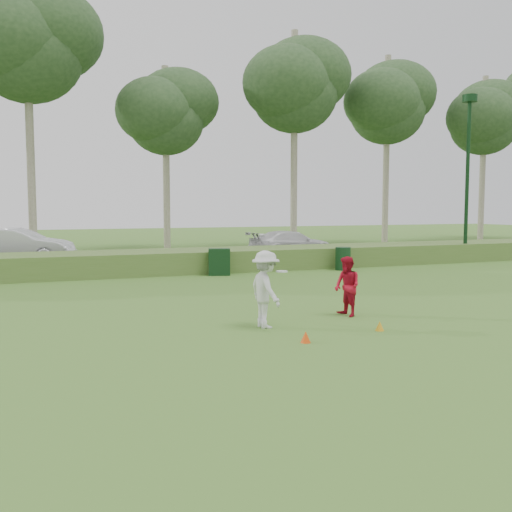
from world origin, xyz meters
name	(u,v)px	position (x,y,z in m)	size (l,w,h in m)	color
ground	(320,326)	(0.00, 0.00, 0.00)	(120.00, 120.00, 0.00)	#3B6C24
reed_strip	(187,261)	(0.00, 12.00, 0.45)	(80.00, 3.00, 0.90)	#476B2B
park_road	(162,260)	(0.00, 17.00, 0.03)	(80.00, 6.00, 0.06)	#2D2D2D
lamp_post	(468,148)	(14.00, 11.00, 5.59)	(0.70, 0.70, 8.18)	black
tree_3	(27,45)	(-6.00, 23.00, 11.60)	(7.80, 7.80, 15.50)	gray
tree_4	(166,113)	(2.00, 24.50, 8.59)	(6.24, 6.24, 11.50)	gray
tree_5	(294,86)	(10.00, 22.50, 10.47)	(7.28, 7.28, 14.00)	gray
tree_6	(387,104)	(18.00, 23.80, 10.10)	(7.02, 7.02, 13.50)	gray
tree_7	(484,119)	(26.00, 22.80, 9.34)	(6.50, 6.50, 12.50)	gray
player_white	(266,289)	(-1.22, 0.32, 0.88)	(0.89, 1.17, 1.76)	silver
player_red	(347,286)	(1.20, 0.83, 0.75)	(0.73, 0.57, 1.51)	#B10F24
cone_orange	(306,337)	(-1.02, -1.31, 0.12)	(0.21, 0.21, 0.23)	#E8470C
cone_yellow	(380,326)	(1.01, -0.91, 0.11)	(0.20, 0.20, 0.22)	orange
utility_cabinet	(219,262)	(0.85, 10.15, 0.53)	(0.86, 0.53, 1.07)	black
trash_bin	(343,259)	(6.42, 9.97, 0.49)	(0.66, 0.66, 0.99)	black
car_mid	(18,246)	(-6.71, 17.58, 0.89)	(1.76, 5.05, 1.66)	silver
car_right	(291,244)	(6.90, 16.25, 0.75)	(1.93, 4.75, 1.38)	silver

